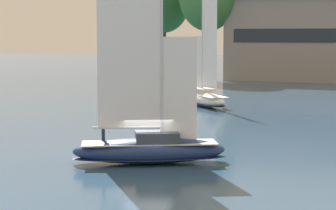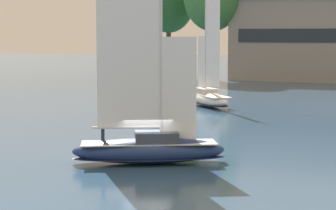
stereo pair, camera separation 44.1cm
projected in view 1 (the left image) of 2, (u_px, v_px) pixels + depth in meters
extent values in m
plane|color=#2D4C6B|center=(149.00, 163.00, 37.31)|extent=(400.00, 400.00, 0.00)
cube|color=#1E2833|center=(334.00, 36.00, 98.83)|extent=(31.17, 0.10, 2.11)
cylinder|color=#4C3828|center=(164.00, 48.00, 114.94)|extent=(0.82, 0.82, 10.26)
ellipsoid|color=#285B2D|center=(164.00, 0.00, 114.07)|extent=(9.23, 9.23, 11.29)
cylinder|color=brown|center=(208.00, 48.00, 106.90)|extent=(0.84, 0.84, 10.53)
ellipsoid|color=navy|center=(149.00, 150.00, 37.23)|extent=(8.88, 6.03, 1.48)
ellipsoid|color=#19234C|center=(149.00, 157.00, 37.28)|extent=(8.97, 6.09, 0.18)
cube|color=#BCB7A8|center=(149.00, 143.00, 37.19)|extent=(7.77, 5.22, 0.06)
cube|color=#333D4C|center=(157.00, 137.00, 37.20)|extent=(2.94, 2.61, 0.61)
cylinder|color=silver|center=(162.00, 46.00, 36.68)|extent=(0.17, 0.17, 10.87)
cylinder|color=silver|center=(127.00, 128.00, 36.97)|extent=(3.58, 1.86, 0.15)
cube|color=white|center=(129.00, 48.00, 36.51)|extent=(3.24, 1.62, 8.92)
cube|color=white|center=(180.00, 90.00, 37.04)|extent=(1.73, 0.87, 5.98)
cylinder|color=#232838|center=(103.00, 135.00, 37.18)|extent=(0.27, 0.27, 0.85)
cylinder|color=red|center=(103.00, 122.00, 37.10)|extent=(0.46, 0.46, 0.65)
sphere|color=tan|center=(103.00, 114.00, 37.05)|extent=(0.24, 0.24, 0.24)
ellipsoid|color=white|center=(205.00, 99.00, 67.46)|extent=(7.49, 8.18, 1.48)
ellipsoid|color=#19234C|center=(205.00, 103.00, 67.50)|extent=(7.56, 8.26, 0.18)
cube|color=silver|center=(205.00, 95.00, 67.41)|extent=(6.51, 7.14, 0.06)
cube|color=beige|center=(203.00, 91.00, 67.78)|extent=(2.87, 2.95, 0.61)
cylinder|color=silver|center=(203.00, 42.00, 67.49)|extent=(0.17, 0.17, 10.85)
cylinder|color=silver|center=(210.00, 87.00, 66.14)|extent=(2.65, 3.07, 0.15)
cube|color=white|center=(209.00, 43.00, 65.82)|extent=(2.36, 2.75, 8.90)
cube|color=white|center=(198.00, 65.00, 68.73)|extent=(1.26, 1.47, 5.97)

